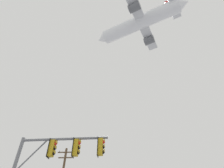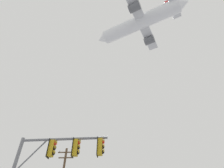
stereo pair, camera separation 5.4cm
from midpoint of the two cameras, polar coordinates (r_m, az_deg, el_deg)
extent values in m
cylinder|color=slate|center=(11.49, -14.47, -16.07)|extent=(5.01, 0.30, 0.15)
cylinder|color=slate|center=(11.85, -23.80, -19.59)|extent=(1.57, 0.13, 1.87)
cube|color=gold|center=(10.82, -3.71, -18.74)|extent=(0.27, 0.33, 0.90)
cylinder|color=gold|center=(11.01, -3.60, -16.26)|extent=(0.05, 0.05, 0.12)
cube|color=black|center=(10.84, -4.49, -18.75)|extent=(0.04, 0.46, 1.04)
sphere|color=red|center=(10.90, -2.86, -17.41)|extent=(0.20, 0.20, 0.20)
cylinder|color=gold|center=(10.91, -2.49, -17.11)|extent=(0.05, 0.21, 0.21)
sphere|color=black|center=(10.79, -2.91, -18.79)|extent=(0.20, 0.20, 0.20)
cylinder|color=gold|center=(10.81, -2.54, -18.48)|extent=(0.05, 0.21, 0.21)
sphere|color=black|center=(10.70, -2.96, -20.19)|extent=(0.20, 0.20, 0.20)
cylinder|color=gold|center=(10.71, -2.58, -19.88)|extent=(0.05, 0.21, 0.21)
cube|color=gold|center=(11.09, -11.17, -18.65)|extent=(0.27, 0.33, 0.90)
cylinder|color=gold|center=(11.27, -10.84, -16.24)|extent=(0.05, 0.05, 0.12)
cube|color=black|center=(11.13, -11.90, -18.63)|extent=(0.04, 0.46, 1.04)
sphere|color=red|center=(11.15, -10.24, -17.39)|extent=(0.20, 0.20, 0.20)
cylinder|color=gold|center=(11.16, -9.86, -17.11)|extent=(0.05, 0.21, 0.21)
sphere|color=black|center=(11.05, -10.41, -18.73)|extent=(0.20, 0.20, 0.20)
cylinder|color=gold|center=(11.05, -10.03, -18.45)|extent=(0.05, 0.21, 0.21)
sphere|color=black|center=(10.95, -10.59, -20.09)|extent=(0.20, 0.20, 0.20)
cylinder|color=gold|center=(10.96, -10.20, -19.81)|extent=(0.05, 0.21, 0.21)
cube|color=gold|center=(11.52, -18.15, -18.30)|extent=(0.27, 0.33, 0.90)
cylinder|color=gold|center=(11.70, -17.64, -16.00)|extent=(0.05, 0.05, 0.12)
cube|color=black|center=(11.57, -18.83, -18.26)|extent=(0.04, 0.46, 1.04)
sphere|color=red|center=(11.56, -17.18, -17.12)|extent=(0.20, 0.20, 0.20)
cylinder|color=gold|center=(11.56, -16.80, -16.86)|extent=(0.05, 0.21, 0.21)
sphere|color=black|center=(11.46, -17.45, -18.40)|extent=(0.20, 0.20, 0.20)
cylinder|color=gold|center=(11.46, -17.07, -18.14)|extent=(0.05, 0.21, 0.21)
sphere|color=black|center=(11.37, -17.74, -19.70)|extent=(0.20, 0.20, 0.20)
cylinder|color=gold|center=(11.37, -17.35, -19.44)|extent=(0.05, 0.21, 0.21)
cube|color=brown|center=(26.81, -14.03, -19.71)|extent=(2.20, 0.12, 0.12)
cube|color=brown|center=(26.59, -14.28, -21.12)|extent=(1.80, 0.12, 0.12)
cylinder|color=gray|center=(27.11, -15.92, -19.34)|extent=(0.10, 0.10, 0.18)
cylinder|color=gray|center=(26.62, -12.02, -19.58)|extent=(0.10, 0.10, 0.18)
cylinder|color=white|center=(52.50, 8.51, 18.22)|extent=(20.39, 12.01, 3.69)
cone|color=white|center=(55.07, -3.04, 13.67)|extent=(3.77, 4.24, 3.50)
cone|color=white|center=(52.40, 21.14, 22.18)|extent=(3.40, 3.81, 3.13)
cube|color=silver|center=(51.98, 9.19, 18.11)|extent=(10.48, 18.86, 0.41)
cylinder|color=#595B60|center=(48.28, 6.89, 22.41)|extent=(3.38, 3.04, 2.07)
cylinder|color=#595B60|center=(54.24, 11.38, 13.01)|extent=(3.38, 3.04, 2.07)
cube|color=#B21E1E|center=(53.98, 17.93, 22.51)|extent=(3.05, 1.60, 4.38)
cube|color=silver|center=(52.52, 18.59, 21.68)|extent=(4.77, 7.15, 0.23)
camera|label=1|loc=(0.03, -90.07, 0.06)|focal=29.70mm
camera|label=2|loc=(0.03, 89.93, -0.06)|focal=29.70mm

